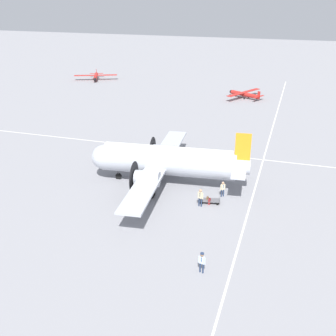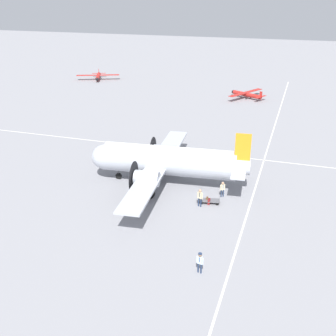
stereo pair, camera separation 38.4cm
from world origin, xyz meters
TOP-DOWN VIEW (x-y plane):
  - ground_plane at (0.00, 0.00)m, footprint 300.00×300.00m
  - apron_line_eastwest at (0.00, 9.11)m, footprint 120.00×0.16m
  - apron_line_northsouth at (-10.09, 0.00)m, footprint 0.16×120.00m
  - airliner_main at (0.05, -0.48)m, footprint 22.52×17.04m
  - crew_foreground at (14.04, 7.04)m, footprint 0.34×0.56m
  - passenger_boarding at (1.31, 6.18)m, footprint 0.39×0.46m
  - ramp_agent at (4.00, 4.52)m, footprint 0.31×0.60m
  - suitcase_near_door at (2.85, 4.98)m, footprint 0.38×0.17m
  - suitcase_upright_spare at (3.27, 5.27)m, footprint 0.42×0.18m
  - baggage_cart at (3.03, 5.26)m, footprint 1.31×2.17m
  - light_aircraft_distant at (-41.38, 2.26)m, footprint 8.85×6.95m
  - light_aircraft_taxiing at (-48.80, -32.98)m, footprint 7.27×9.38m

SIDE VIEW (x-z plane):
  - ground_plane at x=0.00m, z-range 0.00..0.00m
  - apron_line_eastwest at x=0.00m, z-range 0.00..0.01m
  - apron_line_northsouth at x=-10.09m, z-range 0.00..0.01m
  - suitcase_near_door at x=2.85m, z-range -0.02..0.53m
  - baggage_cart at x=3.03m, z-range -0.01..0.55m
  - suitcase_upright_spare at x=3.27m, z-range -0.02..0.59m
  - light_aircraft_distant at x=-41.38m, z-range -0.14..1.72m
  - light_aircraft_taxiing at x=-48.80m, z-range -0.15..1.76m
  - passenger_boarding at x=1.31m, z-range 0.19..1.84m
  - crew_foreground at x=14.04m, z-range 0.22..1.92m
  - ramp_agent at x=4.00m, z-range 0.21..2.03m
  - airliner_main at x=0.05m, z-range -0.45..5.75m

